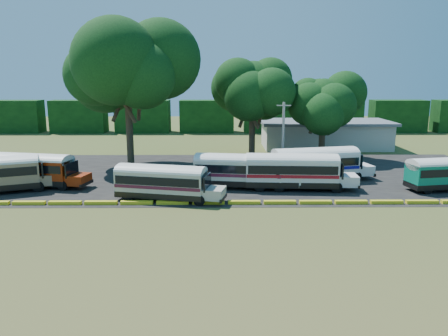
{
  "coord_description": "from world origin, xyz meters",
  "views": [
    {
      "loc": [
        2.5,
        -34.15,
        10.64
      ],
      "look_at": [
        2.85,
        6.0,
        2.04
      ],
      "focal_mm": 35.0,
      "sensor_mm": 36.0,
      "label": 1
    }
  ],
  "objects_px": {
    "bus_red": "(34,168)",
    "tree_west": "(126,63)",
    "bus_cream_west": "(163,180)",
    "bus_white_red": "(294,169)"
  },
  "relations": [
    {
      "from": "bus_red",
      "to": "bus_white_red",
      "type": "distance_m",
      "value": 25.02
    },
    {
      "from": "bus_red",
      "to": "tree_west",
      "type": "height_order",
      "value": "tree_west"
    },
    {
      "from": "bus_cream_west",
      "to": "tree_west",
      "type": "distance_m",
      "value": 18.04
    },
    {
      "from": "bus_red",
      "to": "bus_cream_west",
      "type": "distance_m",
      "value": 14.07
    },
    {
      "from": "bus_cream_west",
      "to": "bus_white_red",
      "type": "relative_size",
      "value": 0.92
    },
    {
      "from": "bus_white_red",
      "to": "tree_west",
      "type": "distance_m",
      "value": 22.53
    },
    {
      "from": "bus_red",
      "to": "bus_cream_west",
      "type": "relative_size",
      "value": 1.04
    },
    {
      "from": "bus_red",
      "to": "tree_west",
      "type": "bearing_deg",
      "value": 61.32
    },
    {
      "from": "bus_cream_west",
      "to": "bus_white_red",
      "type": "xyz_separation_m",
      "value": [
        11.81,
        3.55,
        0.19
      ]
    },
    {
      "from": "bus_red",
      "to": "tree_west",
      "type": "xyz_separation_m",
      "value": [
        7.58,
        8.88,
        10.05
      ]
    }
  ]
}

